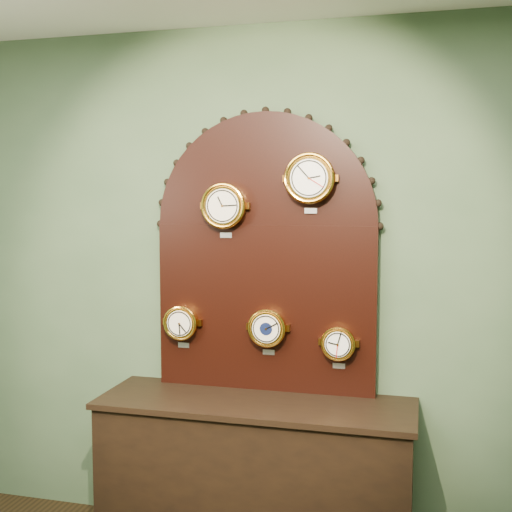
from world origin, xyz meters
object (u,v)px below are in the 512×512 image
(hygrometer, at_px, (181,323))
(barometer, at_px, (267,328))
(tide_clock, at_px, (338,343))
(arabic_clock, at_px, (310,178))
(display_board, at_px, (265,244))
(shop_counter, at_px, (255,481))
(roman_clock, at_px, (224,206))

(hygrometer, relative_size, barometer, 0.95)
(tide_clock, bearing_deg, arabic_clock, -179.22)
(display_board, xyz_separation_m, arabic_clock, (0.25, -0.07, 0.35))
(hygrometer, bearing_deg, arabic_clock, -0.14)
(barometer, bearing_deg, shop_counter, -100.43)
(barometer, bearing_deg, tide_clock, 0.13)
(roman_clock, relative_size, tide_clock, 1.27)
(shop_counter, distance_m, barometer, 0.80)
(display_board, xyz_separation_m, tide_clock, (0.41, -0.07, -0.51))
(display_board, xyz_separation_m, roman_clock, (-0.21, -0.07, 0.21))
(hygrometer, height_order, barometer, barometer)
(display_board, relative_size, hygrometer, 6.22)
(display_board, bearing_deg, arabic_clock, -15.01)
(shop_counter, xyz_separation_m, tide_clock, (0.41, 0.15, 0.72))
(roman_clock, bearing_deg, barometer, 0.20)
(roman_clock, height_order, hygrometer, roman_clock)
(shop_counter, distance_m, arabic_clock, 1.60)
(roman_clock, relative_size, barometer, 1.15)
(roman_clock, relative_size, hygrometer, 1.20)
(shop_counter, xyz_separation_m, arabic_clock, (0.25, 0.15, 1.58))
(barometer, distance_m, tide_clock, 0.39)
(arabic_clock, height_order, hygrometer, arabic_clock)
(barometer, bearing_deg, roman_clock, -179.80)
(arabic_clock, distance_m, tide_clock, 0.87)
(shop_counter, bearing_deg, barometer, 79.57)
(roman_clock, xyz_separation_m, arabic_clock, (0.46, -0.00, 0.14))
(arabic_clock, relative_size, hygrometer, 1.27)
(shop_counter, bearing_deg, roman_clock, 144.01)
(barometer, height_order, tide_clock, barometer)
(display_board, relative_size, barometer, 5.92)
(display_board, distance_m, roman_clock, 0.30)
(tide_clock, bearing_deg, roman_clock, -179.84)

